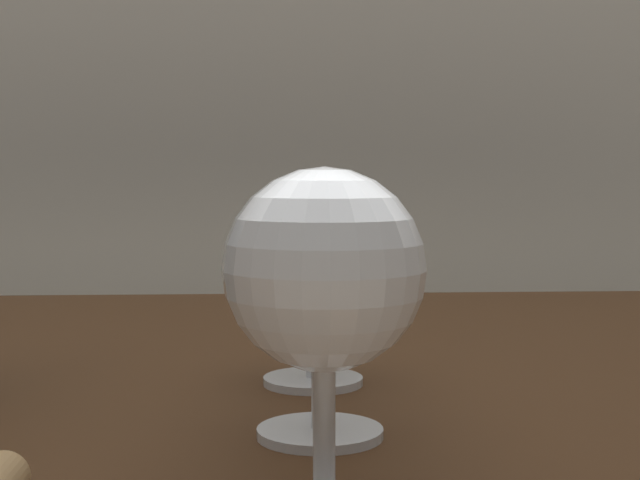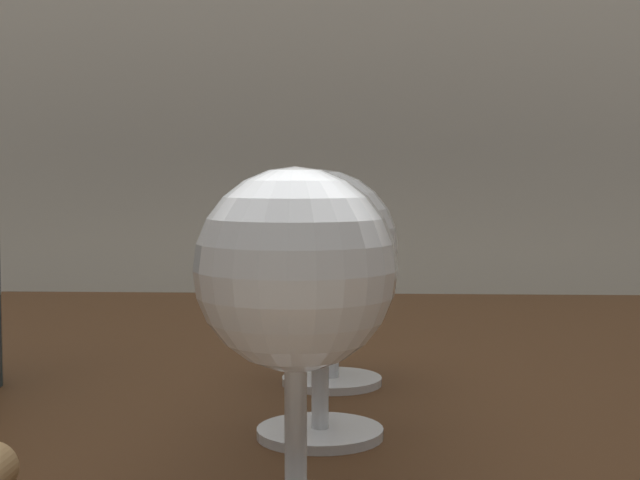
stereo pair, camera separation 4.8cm
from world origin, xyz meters
name	(u,v)px [view 1 (the left image)]	position (x,y,z in m)	size (l,w,h in m)	color
wine_glass_cabernet	(324,277)	(0.05, -0.29, 0.87)	(0.08, 0.08, 0.14)	white
wine_glass_white	(320,253)	(0.06, -0.17, 0.87)	(0.08, 0.08, 0.14)	white
wine_glass_merlot	(313,253)	(0.06, -0.05, 0.86)	(0.08, 0.08, 0.13)	white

